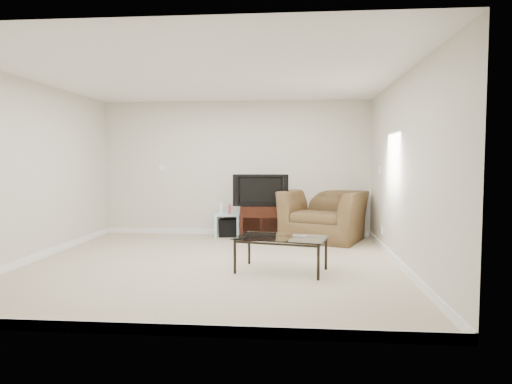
# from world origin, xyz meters

# --- Properties ---
(floor) EXTENTS (5.00, 5.00, 0.00)m
(floor) POSITION_xyz_m (0.00, 0.00, 0.00)
(floor) COLOR tan
(floor) RESTS_ON ground
(ceiling) EXTENTS (5.00, 5.00, 0.00)m
(ceiling) POSITION_xyz_m (0.00, 0.00, 2.50)
(ceiling) COLOR white
(ceiling) RESTS_ON ground
(wall_back) EXTENTS (5.00, 0.02, 2.50)m
(wall_back) POSITION_xyz_m (0.00, 2.50, 1.25)
(wall_back) COLOR silver
(wall_back) RESTS_ON ground
(wall_left) EXTENTS (0.02, 5.00, 2.50)m
(wall_left) POSITION_xyz_m (-2.50, 0.00, 1.25)
(wall_left) COLOR silver
(wall_left) RESTS_ON ground
(wall_right) EXTENTS (0.02, 5.00, 2.50)m
(wall_right) POSITION_xyz_m (2.50, 0.00, 1.25)
(wall_right) COLOR silver
(wall_right) RESTS_ON ground
(plate_back) EXTENTS (0.12, 0.02, 0.12)m
(plate_back) POSITION_xyz_m (-1.40, 2.49, 1.25)
(plate_back) COLOR white
(plate_back) RESTS_ON wall_back
(plate_right_switch) EXTENTS (0.02, 0.09, 0.13)m
(plate_right_switch) POSITION_xyz_m (2.49, 1.60, 1.25)
(plate_right_switch) COLOR white
(plate_right_switch) RESTS_ON wall_right
(plate_right_outlet) EXTENTS (0.02, 0.08, 0.12)m
(plate_right_outlet) POSITION_xyz_m (2.49, 1.30, 0.30)
(plate_right_outlet) COLOR white
(plate_right_outlet) RESTS_ON wall_right
(tv_stand) EXTENTS (0.76, 0.56, 0.60)m
(tv_stand) POSITION_xyz_m (0.51, 2.05, 0.30)
(tv_stand) COLOR black
(tv_stand) RESTS_ON floor
(dvd_player) EXTENTS (0.47, 0.35, 0.06)m
(dvd_player) POSITION_xyz_m (0.51, 2.01, 0.50)
(dvd_player) COLOR black
(dvd_player) RESTS_ON tv_stand
(television) EXTENTS (0.91, 0.23, 0.56)m
(television) POSITION_xyz_m (0.51, 2.02, 0.88)
(television) COLOR black
(television) RESTS_ON tv_stand
(side_table) EXTENTS (0.50, 0.50, 0.43)m
(side_table) POSITION_xyz_m (-0.13, 2.28, 0.21)
(side_table) COLOR #ACC0D0
(side_table) RESTS_ON floor
(subwoofer) EXTENTS (0.37, 0.37, 0.33)m
(subwoofer) POSITION_xyz_m (-0.11, 2.30, 0.15)
(subwoofer) COLOR black
(subwoofer) RESTS_ON floor
(game_console) EXTENTS (0.07, 0.15, 0.20)m
(game_console) POSITION_xyz_m (-0.24, 2.25, 0.53)
(game_console) COLOR white
(game_console) RESTS_ON side_table
(game_case) EXTENTS (0.06, 0.13, 0.17)m
(game_case) POSITION_xyz_m (-0.08, 2.27, 0.51)
(game_case) COLOR #CC4C4C
(game_case) RESTS_ON side_table
(recliner) EXTENTS (1.56, 1.30, 1.17)m
(recliner) POSITION_xyz_m (1.62, 2.05, 0.58)
(recliner) COLOR #4C3A20
(recliner) RESTS_ON floor
(coffee_table) EXTENTS (1.23, 0.87, 0.44)m
(coffee_table) POSITION_xyz_m (0.95, -0.30, 0.22)
(coffee_table) COLOR black
(coffee_table) RESTS_ON floor
(remote) EXTENTS (0.18, 0.11, 0.02)m
(remote) POSITION_xyz_m (1.18, -0.24, 0.45)
(remote) COLOR #B2B2B7
(remote) RESTS_ON coffee_table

